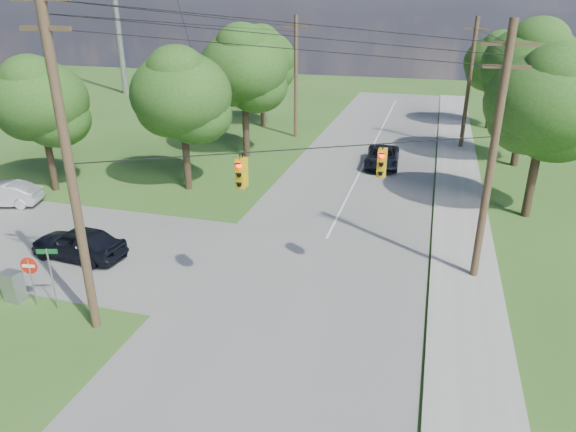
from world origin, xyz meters
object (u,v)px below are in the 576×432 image
(pole_sw, at_px, (69,163))
(car_main_north, at_px, (382,157))
(pole_north_e, at_px, (469,83))
(control_cabinet, at_px, (13,287))
(car_cross_silver, at_px, (3,194))
(pole_ne, at_px, (492,155))
(pole_north_w, at_px, (296,77))
(car_cross_dark, at_px, (79,243))
(do_not_enter_sign, at_px, (30,270))

(pole_sw, distance_m, car_main_north, 24.65)
(pole_sw, xyz_separation_m, pole_north_e, (13.50, 29.60, -1.10))
(pole_sw, bearing_deg, control_cabinet, 171.67)
(control_cabinet, bearing_deg, car_cross_silver, 140.02)
(car_cross_silver, height_order, control_cabinet, car_cross_silver)
(pole_ne, distance_m, control_cabinet, 19.54)
(pole_ne, height_order, car_cross_silver, pole_ne)
(pole_sw, distance_m, pole_north_w, 29.62)
(pole_north_w, distance_m, car_main_north, 11.67)
(car_cross_dark, xyz_separation_m, car_cross_silver, (-8.41, 4.45, -0.07))
(car_cross_dark, xyz_separation_m, do_not_enter_sign, (0.83, -3.86, 0.74))
(pole_north_e, height_order, do_not_enter_sign, pole_north_e)
(car_cross_dark, bearing_deg, pole_north_e, 149.53)
(pole_sw, xyz_separation_m, control_cabinet, (-4.10, 0.60, -5.58))
(pole_north_e, xyz_separation_m, do_not_enter_sign, (-16.61, -29.00, -3.60))
(car_main_north, relative_size, control_cabinet, 3.83)
(pole_north_w, relative_size, car_main_north, 2.01)
(pole_north_w, bearing_deg, car_cross_dark, -97.99)
(control_cabinet, bearing_deg, pole_north_e, 63.98)
(car_main_north, bearing_deg, car_cross_silver, -148.76)
(pole_ne, relative_size, car_main_north, 2.11)
(pole_north_e, relative_size, car_main_north, 2.01)
(pole_sw, distance_m, car_cross_silver, 16.18)
(do_not_enter_sign, bearing_deg, pole_north_w, 74.50)
(pole_north_e, height_order, car_cross_silver, pole_north_e)
(pole_north_e, bearing_deg, pole_ne, -90.00)
(pole_sw, height_order, control_cabinet, pole_sw)
(pole_sw, xyz_separation_m, pole_ne, (13.50, 7.60, -0.76))
(pole_ne, height_order, pole_north_e, pole_ne)
(pole_north_w, bearing_deg, control_cabinet, -97.27)
(pole_ne, bearing_deg, car_main_north, 110.35)
(pole_north_e, relative_size, control_cabinet, 7.71)
(car_cross_silver, bearing_deg, pole_north_e, 112.84)
(pole_north_e, distance_m, car_cross_dark, 30.90)
(car_cross_silver, distance_m, car_main_north, 24.49)
(pole_ne, xyz_separation_m, do_not_enter_sign, (-16.61, -7.00, -3.93))
(car_main_north, bearing_deg, control_cabinet, -121.54)
(pole_north_e, distance_m, do_not_enter_sign, 33.61)
(car_cross_dark, height_order, car_cross_silver, car_cross_dark)
(pole_north_w, height_order, control_cabinet, pole_north_w)
(pole_north_e, bearing_deg, pole_sw, -114.52)
(do_not_enter_sign, bearing_deg, pole_north_e, 50.04)
(car_cross_silver, distance_m, do_not_enter_sign, 12.44)
(pole_sw, relative_size, do_not_enter_sign, 5.78)
(car_main_north, xyz_separation_m, do_not_enter_sign, (-11.01, -22.09, 0.81))
(pole_north_w, height_order, do_not_enter_sign, pole_north_w)
(car_cross_dark, relative_size, car_main_north, 0.90)
(pole_north_e, distance_m, pole_north_w, 13.90)
(car_cross_dark, height_order, car_main_north, car_cross_dark)
(pole_ne, xyz_separation_m, pole_north_w, (-13.90, 22.00, -0.34))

